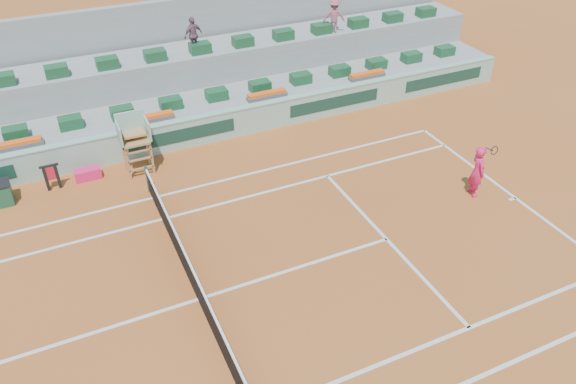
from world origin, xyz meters
name	(u,v)px	position (x,y,z in m)	size (l,w,h in m)	color
ground	(198,299)	(0.00, 0.00, 0.00)	(90.00, 90.00, 0.00)	#9E4C1E
seating_tier_lower	(121,121)	(0.00, 10.70, 0.60)	(36.00, 4.00, 1.20)	gray
seating_tier_upper	(111,91)	(0.00, 12.30, 1.30)	(36.00, 2.40, 2.60)	gray
stadium_back_wall	(101,59)	(0.00, 13.90, 2.20)	(36.00, 0.40, 4.40)	gray
player_bag	(88,174)	(-1.89, 7.73, 0.21)	(0.96, 0.43, 0.43)	#EF1F61
spectator_mid	(193,35)	(3.79, 11.84, 3.38)	(0.92, 0.38, 1.57)	#79505F
spectator_right	(334,16)	(10.55, 11.53, 3.39)	(1.02, 0.59, 1.59)	#9D4E5B
court_lines	(198,299)	(0.00, 0.00, 0.01)	(23.89, 11.09, 0.01)	silver
tennis_net	(197,286)	(0.00, 0.00, 0.53)	(0.10, 11.97, 1.10)	black
advertising_hoarding	(133,144)	(0.02, 8.50, 0.63)	(36.00, 0.34, 1.26)	#94BAA7
umpire_chair	(134,136)	(0.00, 7.50, 1.54)	(1.10, 0.90, 2.40)	#A26E3D
seat_row_lower	(122,112)	(0.00, 9.80, 1.42)	(32.90, 0.60, 0.44)	#184A28
seat_row_upper	(107,63)	(0.00, 11.70, 2.82)	(32.90, 0.60, 0.44)	#184A28
flower_planters	(87,131)	(-1.50, 9.00, 1.33)	(26.80, 0.36, 0.28)	#535353
towel_rack	(51,175)	(-3.13, 7.57, 0.60)	(0.66, 0.11, 1.03)	black
tennis_player	(477,171)	(10.64, 0.87, 0.99)	(0.63, 0.97, 2.28)	#EF1F61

